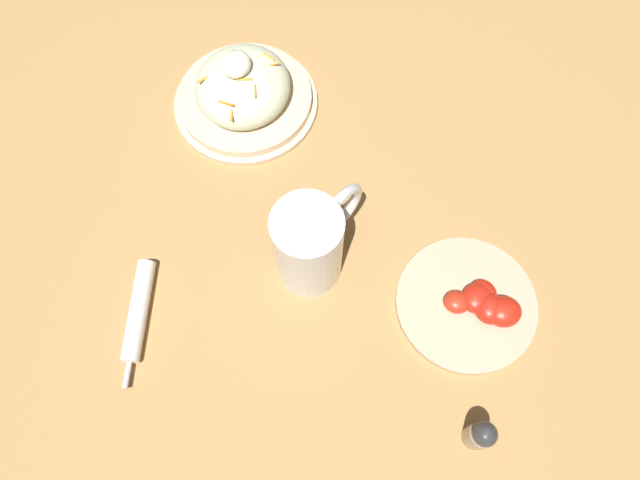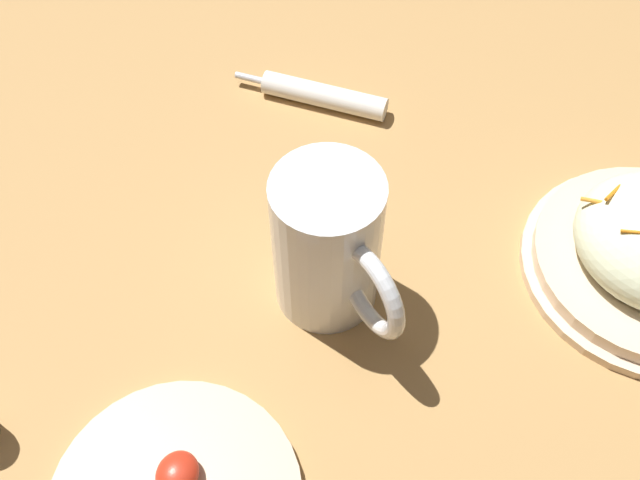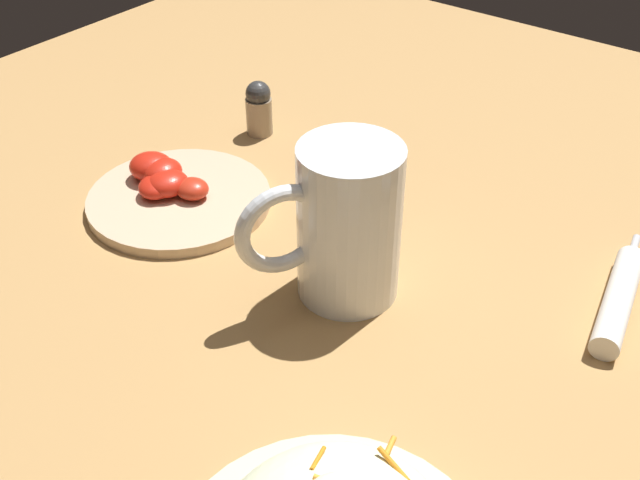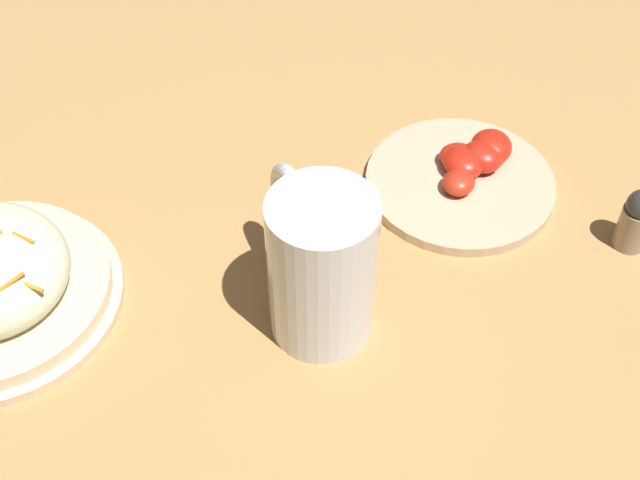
{
  "view_description": "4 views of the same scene",
  "coord_description": "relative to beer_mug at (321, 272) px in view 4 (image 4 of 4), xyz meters",
  "views": [
    {
      "loc": [
        -0.27,
        -0.07,
        0.79
      ],
      "look_at": [
        0.02,
        0.0,
        0.08
      ],
      "focal_mm": 31.88,
      "sensor_mm": 36.0,
      "label": 1
    },
    {
      "loc": [
        0.19,
        -0.3,
        0.59
      ],
      "look_at": [
        0.0,
        0.02,
        0.08
      ],
      "focal_mm": 41.09,
      "sensor_mm": 36.0,
      "label": 2
    },
    {
      "loc": [
        0.49,
        0.35,
        0.49
      ],
      "look_at": [
        0.02,
        -0.01,
        0.05
      ],
      "focal_mm": 44.4,
      "sensor_mm": 36.0,
      "label": 3
    },
    {
      "loc": [
        -0.28,
        0.39,
        0.64
      ],
      "look_at": [
        0.03,
        -0.0,
        0.09
      ],
      "focal_mm": 47.68,
      "sensor_mm": 36.0,
      "label": 4
    }
  ],
  "objects": [
    {
      "name": "tomato_plate",
      "position": [
        -0.01,
        -0.24,
        -0.06
      ],
      "size": [
        0.2,
        0.2,
        0.04
      ],
      "color": "#D1B28E",
      "rests_on": "ground_plane"
    },
    {
      "name": "beer_mug",
      "position": [
        0.0,
        0.0,
        0.0
      ],
      "size": [
        0.15,
        0.11,
        0.15
      ],
      "color": "white",
      "rests_on": "ground_plane"
    },
    {
      "name": "salt_shaker",
      "position": [
        -0.18,
        -0.27,
        -0.03
      ],
      "size": [
        0.03,
        0.03,
        0.07
      ],
      "color": "gray",
      "rests_on": "ground_plane"
    },
    {
      "name": "ground_plane",
      "position": [
        -0.01,
        -0.01,
        -0.07
      ],
      "size": [
        1.43,
        1.43,
        0.0
      ],
      "primitive_type": "plane",
      "color": "#B2844C"
    }
  ]
}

